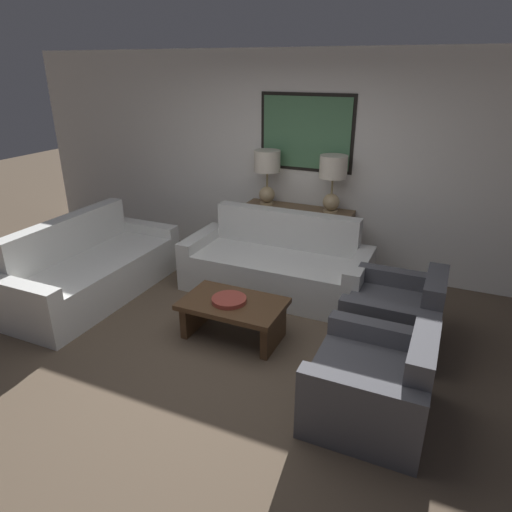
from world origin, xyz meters
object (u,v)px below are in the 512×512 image
object	(u,v)px
console_table	(297,239)
couch_by_side	(92,270)
table_lamp_left	(267,170)
couch_by_back_wall	(276,266)
decorative_bowl	(229,300)
armchair_near_camera	(373,386)
table_lamp_right	(333,176)
armchair_near_back_wall	(396,317)
coffee_table	(233,312)

from	to	relation	value
console_table	couch_by_side	size ratio (longest dim) A/B	0.65
console_table	table_lamp_left	size ratio (longest dim) A/B	2.01
couch_by_back_wall	couch_by_side	bearing A→B (deg)	-152.85
table_lamp_left	console_table	bearing A→B (deg)	0.00
couch_by_back_wall	table_lamp_left	bearing A→B (deg)	121.28
couch_by_side	decorative_bowl	distance (m)	1.86
armchair_near_camera	decorative_bowl	bearing A→B (deg)	160.16
table_lamp_left	couch_by_back_wall	xyz separation A→B (m)	(0.42, -0.69, -0.96)
table_lamp_right	couch_by_back_wall	xyz separation A→B (m)	(-0.42, -0.69, -0.96)
table_lamp_right	couch_by_side	size ratio (longest dim) A/B	0.32
table_lamp_left	armchair_near_back_wall	bearing A→B (deg)	-34.09
coffee_table	armchair_near_camera	bearing A→B (deg)	-20.90
couch_by_side	decorative_bowl	world-z (taller)	couch_by_side
console_table	table_lamp_right	world-z (taller)	table_lamp_right
console_table	table_lamp_right	xyz separation A→B (m)	(0.42, 0.00, 0.85)
console_table	table_lamp_left	distance (m)	0.95
armchair_near_back_wall	table_lamp_right	bearing A→B (deg)	129.06
couch_by_back_wall	couch_by_side	xyz separation A→B (m)	(-1.88, -0.96, 0.00)
table_lamp_left	coffee_table	world-z (taller)	table_lamp_left
couch_by_side	coffee_table	size ratio (longest dim) A/B	2.17
table_lamp_left	decorative_bowl	distance (m)	2.05
couch_by_back_wall	coffee_table	distance (m)	1.12
coffee_table	armchair_near_camera	world-z (taller)	armchair_near_camera
console_table	couch_by_back_wall	xyz separation A→B (m)	(0.00, -0.69, -0.11)
couch_by_side	armchair_near_camera	distance (m)	3.39
couch_by_side	decorative_bowl	size ratio (longest dim) A/B	6.36
couch_by_back_wall	table_lamp_right	bearing A→B (deg)	58.72
decorative_bowl	armchair_near_camera	distance (m)	1.57
console_table	couch_by_side	world-z (taller)	couch_by_side
console_table	decorative_bowl	distance (m)	1.82
armchair_near_back_wall	decorative_bowl	bearing A→B (deg)	-158.83
couch_by_side	coffee_table	world-z (taller)	couch_by_side
console_table	armchair_near_back_wall	size ratio (longest dim) A/B	1.49
table_lamp_left	couch_by_side	bearing A→B (deg)	-131.45
console_table	decorative_bowl	bearing A→B (deg)	-90.98
decorative_bowl	table_lamp_left	bearing A→B (deg)	101.98
armchair_near_camera	table_lamp_right	bearing A→B (deg)	113.40
armchair_near_camera	table_lamp_left	bearing A→B (deg)	128.25
table_lamp_right	coffee_table	xyz separation A→B (m)	(-0.42, -1.80, -0.98)
console_table	armchair_near_camera	distance (m)	2.76
decorative_bowl	armchair_near_back_wall	xyz separation A→B (m)	(1.47, 0.57, -0.14)
coffee_table	armchair_near_back_wall	size ratio (longest dim) A/B	1.06
table_lamp_right	armchair_near_back_wall	distance (m)	1.89
decorative_bowl	armchair_near_back_wall	bearing A→B (deg)	21.17
table_lamp_right	couch_by_side	distance (m)	2.99
table_lamp_left	table_lamp_right	bearing A→B (deg)	0.00
console_table	coffee_table	size ratio (longest dim) A/B	1.41
table_lamp_left	couch_by_back_wall	bearing A→B (deg)	-58.72
table_lamp_right	console_table	bearing A→B (deg)	180.00
table_lamp_left	armchair_near_camera	xyz separation A→B (m)	(1.85, -2.35, -0.99)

